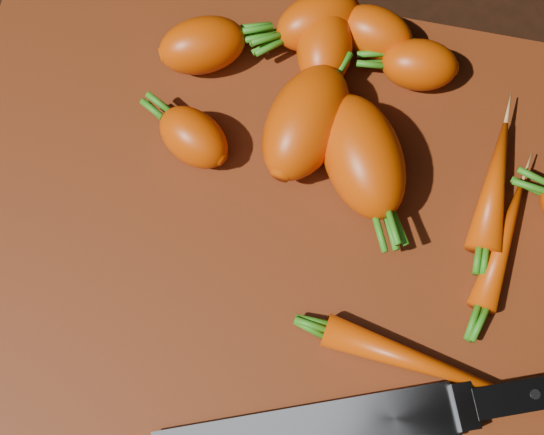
# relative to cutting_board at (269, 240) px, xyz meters

# --- Properties ---
(ground) EXTENTS (2.00, 2.00, 0.01)m
(ground) POSITION_rel_cutting_board_xyz_m (0.00, 0.00, -0.01)
(ground) COLOR black
(cutting_board) EXTENTS (0.50, 0.40, 0.01)m
(cutting_board) POSITION_rel_cutting_board_xyz_m (0.00, 0.00, 0.00)
(cutting_board) COLOR #662A11
(cutting_board) RESTS_ON ground
(carrot_0) EXTENTS (0.08, 0.07, 0.04)m
(carrot_0) POSITION_rel_cutting_board_xyz_m (-0.08, 0.13, 0.03)
(carrot_0) COLOR #C83D00
(carrot_0) RESTS_ON cutting_board
(carrot_1) EXTENTS (0.07, 0.06, 0.04)m
(carrot_1) POSITION_rel_cutting_board_xyz_m (-0.07, 0.06, 0.03)
(carrot_1) COLOR #C83D00
(carrot_1) RESTS_ON cutting_board
(carrot_2) EXTENTS (0.09, 0.11, 0.06)m
(carrot_2) POSITION_rel_cutting_board_xyz_m (0.05, 0.06, 0.03)
(carrot_2) COLOR #C83D00
(carrot_2) RESTS_ON cutting_board
(carrot_3) EXTENTS (0.08, 0.10, 0.06)m
(carrot_3) POSITION_rel_cutting_board_xyz_m (0.01, 0.08, 0.03)
(carrot_3) COLOR #C83D00
(carrot_3) RESTS_ON cutting_board
(carrot_4) EXTENTS (0.08, 0.07, 0.04)m
(carrot_4) POSITION_rel_cutting_board_xyz_m (0.00, 0.17, 0.03)
(carrot_4) COLOR #C83D00
(carrot_4) RESTS_ON cutting_board
(carrot_5) EXTENTS (0.07, 0.05, 0.04)m
(carrot_5) POSITION_rel_cutting_board_xyz_m (0.05, 0.17, 0.03)
(carrot_5) COLOR #C83D00
(carrot_5) RESTS_ON cutting_board
(carrot_7) EXTENTS (0.04, 0.10, 0.02)m
(carrot_7) POSITION_rel_cutting_board_xyz_m (0.16, 0.03, 0.02)
(carrot_7) COLOR #C83D00
(carrot_7) RESTS_ON cutting_board
(carrot_8) EXTENTS (0.13, 0.04, 0.02)m
(carrot_8) POSITION_rel_cutting_board_xyz_m (0.12, -0.07, 0.02)
(carrot_8) COLOR #C83D00
(carrot_8) RESTS_ON cutting_board
(carrot_9) EXTENTS (0.03, 0.10, 0.03)m
(carrot_9) POSITION_rel_cutting_board_xyz_m (0.15, 0.07, 0.02)
(carrot_9) COLOR #C83D00
(carrot_9) RESTS_ON cutting_board
(carrot_10) EXTENTS (0.06, 0.04, 0.04)m
(carrot_10) POSITION_rel_cutting_board_xyz_m (0.08, 0.15, 0.03)
(carrot_10) COLOR #C83D00
(carrot_10) RESTS_ON cutting_board
(carrot_11) EXTENTS (0.05, 0.07, 0.04)m
(carrot_11) POSITION_rel_cutting_board_xyz_m (0.01, 0.15, 0.03)
(carrot_11) COLOR #C83D00
(carrot_11) RESTS_ON cutting_board
(knife) EXTENTS (0.32, 0.15, 0.02)m
(knife) POSITION_rel_cutting_board_xyz_m (0.07, -0.12, 0.01)
(knife) COLOR gray
(knife) RESTS_ON cutting_board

